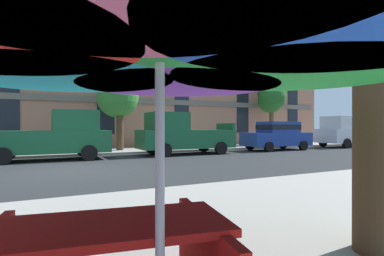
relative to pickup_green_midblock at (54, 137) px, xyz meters
name	(u,v)px	position (x,y,z in m)	size (l,w,h in m)	color
ground_plane	(74,170)	(0.51, -3.70, -1.03)	(120.00, 120.00, 0.00)	#2D3033
sidewalk_far	(63,153)	(0.51, 3.10, -0.97)	(56.00, 3.60, 0.12)	#B2ADA3
apartment_building	(56,23)	(0.51, 11.29, 8.57)	(42.83, 12.08, 19.20)	#A87056
pickup_green_midblock	(54,137)	(0.00, 0.00, 0.00)	(5.10, 2.12, 2.20)	#195933
pickup_green_downstreet	(182,135)	(6.16, 0.00, 0.00)	(5.10, 2.12, 2.20)	#195933
sedan_blue	(277,135)	(12.69, 0.00, -0.08)	(4.40, 1.98, 1.78)	navy
pickup_white	(347,133)	(19.27, 0.00, 0.00)	(5.10, 2.12, 2.20)	silver
street_tree_middle	(118,96)	(3.51, 3.17, 2.22)	(2.43, 2.43, 4.43)	#4C3823
street_tree_right	(272,97)	(15.39, 3.60, 2.75)	(2.46, 2.55, 5.19)	brown
patio_umbrella	(160,30)	(0.23, -12.70, 1.04)	(4.18, 3.88, 2.34)	silver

